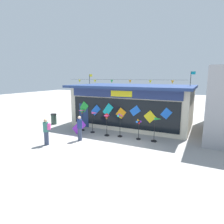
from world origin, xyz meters
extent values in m
plane|color=#9E9B99|center=(0.00, 0.00, 0.00)|extent=(80.00, 80.00, 0.00)
cube|color=beige|center=(-0.82, 6.02, 1.67)|extent=(9.67, 5.27, 3.34)
cube|color=navy|center=(-0.82, 5.62, 3.44)|extent=(10.07, 6.07, 0.20)
cube|color=navy|center=(-0.82, 3.35, 2.97)|extent=(8.90, 0.08, 0.64)
cube|color=yellow|center=(-0.82, 3.32, 2.97)|extent=(1.74, 0.04, 0.45)
cube|color=black|center=(-0.82, 3.36, 1.46)|extent=(8.70, 0.06, 2.22)
cube|color=navy|center=(-4.30, 3.35, 1.00)|extent=(0.90, 0.07, 2.00)
cube|color=green|center=(-4.22, 3.30, 1.75)|extent=(0.91, 0.03, 0.93)
cube|color=blue|center=(-3.09, 3.30, 1.54)|extent=(0.93, 0.03, 0.94)
cube|color=#19B7BC|center=(-1.96, 3.30, 1.67)|extent=(0.97, 0.03, 1.06)
cube|color=orange|center=(-0.82, 3.30, 1.48)|extent=(0.87, 0.03, 0.88)
cube|color=blue|center=(0.31, 3.30, 1.75)|extent=(0.88, 0.03, 0.85)
cube|color=yellow|center=(1.44, 3.30, 1.41)|extent=(0.94, 0.03, 0.94)
cube|color=blue|center=(2.58, 3.30, 1.74)|extent=(0.82, 0.03, 0.84)
cylinder|color=black|center=(-0.82, 3.19, 4.03)|extent=(9.29, 0.01, 0.01)
cone|color=yellow|center=(-4.53, 3.19, 3.89)|extent=(0.20, 0.20, 0.22)
cone|color=yellow|center=(-3.05, 3.19, 3.89)|extent=(0.20, 0.20, 0.22)
cone|color=green|center=(-1.56, 3.19, 3.89)|extent=(0.20, 0.20, 0.22)
cone|color=orange|center=(-0.08, 3.19, 3.89)|extent=(0.20, 0.20, 0.22)
cone|color=yellow|center=(1.40, 3.19, 3.89)|extent=(0.20, 0.20, 0.22)
cone|color=orange|center=(2.89, 3.19, 3.89)|extent=(0.20, 0.20, 0.22)
cylinder|color=black|center=(-5.41, 6.02, 4.01)|extent=(0.04, 0.04, 0.94)
cube|color=yellow|center=(-5.25, 6.02, 4.36)|extent=(0.32, 0.02, 0.22)
cylinder|color=black|center=(3.76, 6.02, 4.09)|extent=(0.04, 0.04, 1.10)
cube|color=#19B7BC|center=(3.92, 6.02, 4.52)|extent=(0.32, 0.02, 0.22)
cylinder|color=black|center=(-3.73, 2.29, 0.03)|extent=(0.31, 0.31, 0.06)
cylinder|color=black|center=(-3.73, 2.29, 0.74)|extent=(0.03, 0.03, 1.48)
sphere|color=green|center=(-3.73, 2.29, 1.64)|extent=(0.32, 0.32, 0.32)
cube|color=#EA4CA3|center=(-3.73, 2.29, 1.64)|extent=(0.32, 0.32, 0.07)
cube|color=brown|center=(-3.73, 2.29, 1.42)|extent=(0.10, 0.10, 0.10)
cylinder|color=black|center=(-2.69, 2.13, 0.03)|extent=(0.33, 0.33, 0.06)
cylinder|color=black|center=(-2.69, 2.13, 0.78)|extent=(0.03, 0.03, 1.56)
cone|color=#EA4CA3|center=(-2.48, 2.13, 1.56)|extent=(0.45, 0.25, 0.18)
cylinder|color=#19B7BC|center=(-2.69, 2.13, 1.56)|extent=(0.03, 0.16, 0.16)
cylinder|color=black|center=(-1.32, 1.91, 0.03)|extent=(0.36, 0.36, 0.06)
cylinder|color=black|center=(-1.32, 1.91, 0.68)|extent=(0.03, 0.03, 1.36)
sphere|color=red|center=(-1.32, 1.91, 1.51)|extent=(0.30, 0.30, 0.30)
cube|color=#EA4CA3|center=(-1.32, 1.91, 1.51)|extent=(0.30, 0.30, 0.07)
cube|color=brown|center=(-1.32, 1.91, 1.30)|extent=(0.10, 0.10, 0.10)
cylinder|color=black|center=(-0.38, 2.13, 0.03)|extent=(0.34, 0.34, 0.06)
cylinder|color=black|center=(-0.38, 2.13, 0.76)|extent=(0.03, 0.03, 1.53)
cylinder|color=black|center=(-0.38, 2.09, 1.53)|extent=(0.06, 0.04, 0.06)
cone|color=#EA4CA3|center=(-0.28, 2.09, 1.53)|extent=(0.15, 0.16, 0.15)
cone|color=purple|center=(-0.38, 2.09, 1.63)|extent=(0.16, 0.15, 0.15)
cone|color=#19B7BC|center=(-0.48, 2.09, 1.53)|extent=(0.15, 0.16, 0.15)
cone|color=yellow|center=(-0.38, 2.09, 1.43)|extent=(0.16, 0.15, 0.15)
cylinder|color=black|center=(1.00, 2.14, 0.03)|extent=(0.32, 0.32, 0.06)
cylinder|color=black|center=(1.00, 2.14, 0.63)|extent=(0.03, 0.03, 1.25)
cylinder|color=black|center=(1.00, 2.10, 1.25)|extent=(0.06, 0.04, 0.06)
cone|color=purple|center=(1.11, 2.10, 1.25)|extent=(0.15, 0.16, 0.15)
cone|color=orange|center=(1.00, 2.10, 1.35)|extent=(0.16, 0.15, 0.15)
cone|color=blue|center=(0.90, 2.10, 1.25)|extent=(0.15, 0.16, 0.15)
cone|color=red|center=(1.00, 2.10, 1.15)|extent=(0.16, 0.15, 0.15)
cylinder|color=black|center=(2.07, 2.17, 0.03)|extent=(0.38, 0.38, 0.06)
cylinder|color=black|center=(2.07, 2.17, 0.78)|extent=(0.03, 0.03, 1.56)
cone|color=green|center=(2.28, 2.17, 1.56)|extent=(0.45, 0.27, 0.20)
cylinder|color=#19B7BC|center=(2.07, 2.17, 1.56)|extent=(0.03, 0.16, 0.16)
cylinder|color=#333D56|center=(-3.83, -1.45, 0.43)|extent=(0.28, 0.28, 0.86)
cylinder|color=#337066|center=(-3.83, -1.45, 1.16)|extent=(0.34, 0.34, 0.60)
sphere|color=tan|center=(-3.83, -1.45, 1.57)|extent=(0.22, 0.22, 0.22)
cube|color=#EA4CA3|center=(-3.66, -1.35, 1.19)|extent=(0.28, 0.31, 0.38)
cylinder|color=#333D56|center=(-2.46, 0.19, 0.43)|extent=(0.28, 0.28, 0.86)
cylinder|color=navy|center=(-2.46, 0.19, 1.16)|extent=(0.34, 0.34, 0.60)
sphere|color=beige|center=(-2.46, 0.19, 1.57)|extent=(0.22, 0.22, 0.22)
cylinder|color=#2D4238|center=(-7.24, 2.83, 0.44)|extent=(0.48, 0.48, 0.88)
cylinder|color=black|center=(-7.24, 2.83, 0.92)|extent=(0.52, 0.52, 0.08)
cube|color=purple|center=(-3.34, 1.30, 0.58)|extent=(1.15, 0.18, 1.15)
camera|label=1|loc=(4.98, -9.91, 4.21)|focal=30.66mm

